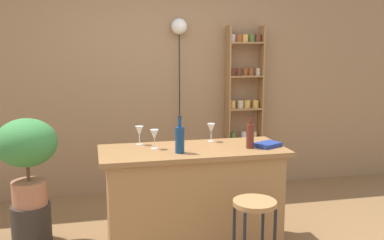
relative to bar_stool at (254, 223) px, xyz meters
name	(u,v)px	position (x,y,z in m)	size (l,w,h in m)	color
back_wall	(161,75)	(-0.31, 2.32, 0.92)	(6.40, 0.10, 2.80)	#997551
kitchen_counter	(193,199)	(-0.31, 0.67, -0.03)	(1.56, 0.65, 0.90)	#9E7042
bar_stool	(254,223)	(0.00, 0.00, 0.00)	(0.32, 0.32, 0.65)	black
spice_shelf	(244,103)	(0.67, 2.16, 0.58)	(0.43, 0.17, 1.97)	#9E7042
plant_stool	(32,224)	(-1.69, 1.10, -0.30)	(0.35, 0.35, 0.35)	#2D2823
potted_plant	(27,151)	(-1.69, 1.10, 0.37)	(0.53, 0.48, 0.78)	#A86B4C
bottle_spirits_clear	(180,139)	(-0.44, 0.55, 0.53)	(0.08, 0.08, 0.31)	navy
bottle_wine_red	(250,135)	(0.17, 0.57, 0.53)	(0.06, 0.06, 0.29)	#5B2319
wine_glass_left	(139,131)	(-0.73, 0.91, 0.53)	(0.07, 0.07, 0.16)	silver
wine_glass_center	(211,129)	(-0.09, 0.89, 0.53)	(0.07, 0.07, 0.16)	silver
wine_glass_right	(154,135)	(-0.62, 0.73, 0.53)	(0.07, 0.07, 0.16)	silver
cookbook	(268,145)	(0.33, 0.59, 0.43)	(0.21, 0.15, 0.04)	navy
pendant_globe_light	(179,30)	(-0.11, 2.21, 1.43)	(0.18, 0.18, 2.05)	black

